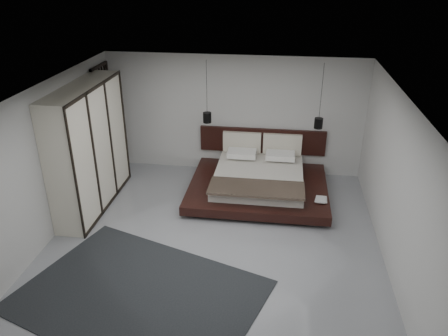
# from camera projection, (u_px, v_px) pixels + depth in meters

# --- Properties ---
(floor) EXTENTS (6.00, 6.00, 0.00)m
(floor) POSITION_uv_depth(u_px,v_px,m) (215.00, 238.00, 8.14)
(floor) COLOR gray
(floor) RESTS_ON ground
(ceiling) EXTENTS (6.00, 6.00, 0.00)m
(ceiling) POSITION_uv_depth(u_px,v_px,m) (213.00, 91.00, 6.93)
(ceiling) COLOR white
(ceiling) RESTS_ON wall_back
(wall_back) EXTENTS (6.00, 0.00, 6.00)m
(wall_back) POSITION_uv_depth(u_px,v_px,m) (234.00, 115.00, 10.22)
(wall_back) COLOR #BCBCBA
(wall_back) RESTS_ON floor
(wall_front) EXTENTS (6.00, 0.00, 6.00)m
(wall_front) POSITION_uv_depth(u_px,v_px,m) (172.00, 287.00, 4.86)
(wall_front) COLOR #BCBCBA
(wall_front) RESTS_ON floor
(wall_left) EXTENTS (0.00, 6.00, 6.00)m
(wall_left) POSITION_uv_depth(u_px,v_px,m) (51.00, 161.00, 7.91)
(wall_left) COLOR #BCBCBA
(wall_left) RESTS_ON floor
(wall_right) EXTENTS (0.00, 6.00, 6.00)m
(wall_right) POSITION_uv_depth(u_px,v_px,m) (394.00, 181.00, 7.17)
(wall_right) COLOR #BCBCBA
(wall_right) RESTS_ON floor
(lattice_screen) EXTENTS (0.05, 0.90, 2.60)m
(lattice_screen) POSITION_uv_depth(u_px,v_px,m) (105.00, 121.00, 10.13)
(lattice_screen) COLOR black
(lattice_screen) RESTS_ON floor
(bed) EXTENTS (2.96, 2.47, 1.11)m
(bed) POSITION_uv_depth(u_px,v_px,m) (259.00, 180.00, 9.63)
(bed) COLOR black
(bed) RESTS_ON floor
(book_lower) EXTENTS (0.23, 0.30, 0.03)m
(book_lower) POSITION_uv_depth(u_px,v_px,m) (316.00, 199.00, 8.87)
(book_lower) COLOR #99724C
(book_lower) RESTS_ON bed
(book_upper) EXTENTS (0.26, 0.32, 0.02)m
(book_upper) POSITION_uv_depth(u_px,v_px,m) (315.00, 199.00, 8.84)
(book_upper) COLOR #99724C
(book_upper) RESTS_ON book_lower
(pendant_left) EXTENTS (0.19, 0.19, 1.39)m
(pendant_left) POSITION_uv_depth(u_px,v_px,m) (207.00, 117.00, 9.68)
(pendant_left) COLOR black
(pendant_left) RESTS_ON ceiling
(pendant_right) EXTENTS (0.18, 0.18, 1.40)m
(pendant_right) POSITION_uv_depth(u_px,v_px,m) (318.00, 123.00, 9.39)
(pendant_right) COLOR black
(pendant_right) RESTS_ON ceiling
(wardrobe) EXTENTS (0.61, 2.60, 2.55)m
(wardrobe) POSITION_uv_depth(u_px,v_px,m) (89.00, 148.00, 8.76)
(wardrobe) COLOR silver
(wardrobe) RESTS_ON floor
(rug) EXTENTS (4.22, 3.59, 0.02)m
(rug) POSITION_uv_depth(u_px,v_px,m) (139.00, 295.00, 6.73)
(rug) COLOR black
(rug) RESTS_ON floor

